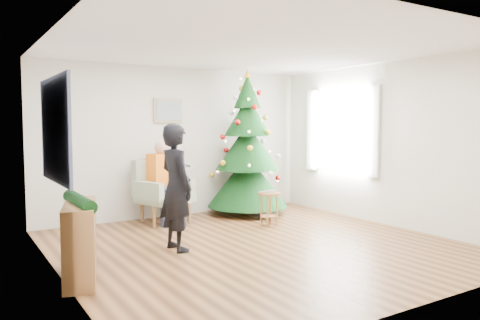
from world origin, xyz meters
TOP-DOWN VIEW (x-y plane):
  - floor at (0.00, 0.00)m, footprint 5.00×5.00m
  - ceiling at (0.00, 0.00)m, footprint 5.00×5.00m
  - wall_back at (0.00, 2.50)m, footprint 5.00×0.00m
  - wall_front at (0.00, -2.50)m, footprint 5.00×0.00m
  - wall_left at (-2.50, 0.00)m, footprint 0.00×5.00m
  - wall_right at (2.50, 0.00)m, footprint 0.00×5.00m
  - window_panel at (2.47, 1.00)m, footprint 0.04×1.30m
  - curtains at (2.44, 1.00)m, footprint 0.05×1.75m
  - christmas_tree at (1.11, 1.96)m, footprint 1.43×1.43m
  - stool at (0.82, 0.88)m, footprint 0.36×0.36m
  - laptop at (0.82, 0.88)m, footprint 0.32×0.24m
  - armchair at (-0.49, 2.06)m, footprint 0.98×0.96m
  - seated_person at (-0.47, 2.01)m, footprint 0.57×0.73m
  - standing_man at (-1.01, 0.37)m, footprint 0.43×0.62m
  - game_controller at (-0.83, 0.34)m, footprint 0.05×0.13m
  - console at (-2.33, -0.16)m, footprint 0.56×1.04m
  - garland at (-2.33, -0.16)m, footprint 0.14×0.90m
  - tapestry at (-2.46, 0.30)m, footprint 0.03×1.50m
  - framed_picture at (-0.20, 2.46)m, footprint 0.52×0.05m

SIDE VIEW (x-z plane):
  - floor at x=0.00m, z-range 0.00..0.00m
  - stool at x=0.82m, z-range 0.01..0.54m
  - armchair at x=-0.49m, z-range -0.13..0.90m
  - console at x=-2.33m, z-range 0.00..0.80m
  - laptop at x=0.82m, z-range 0.54..0.56m
  - seated_person at x=-0.47m, z-range 0.02..1.38m
  - standing_man at x=-1.01m, z-range 0.00..1.62m
  - garland at x=-2.33m, z-range 0.75..0.89m
  - game_controller at x=-0.83m, z-range 1.06..1.10m
  - christmas_tree at x=1.11m, z-range -0.13..2.46m
  - wall_back at x=0.00m, z-range -1.20..3.80m
  - wall_front at x=0.00m, z-range -1.20..3.80m
  - wall_left at x=-2.50m, z-range -1.20..3.80m
  - wall_right at x=2.50m, z-range -1.20..3.80m
  - window_panel at x=2.47m, z-range 0.80..2.20m
  - curtains at x=2.44m, z-range 0.75..2.25m
  - tapestry at x=-2.46m, z-range 0.98..2.12m
  - framed_picture at x=-0.20m, z-range 1.64..2.06m
  - ceiling at x=0.00m, z-range 2.60..2.60m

